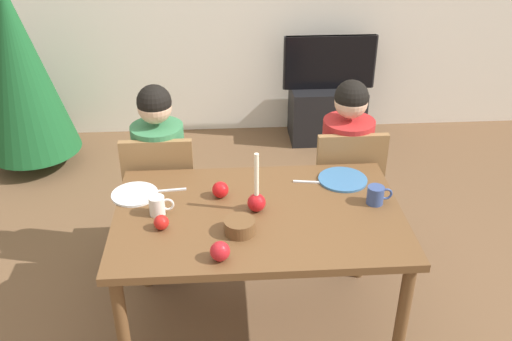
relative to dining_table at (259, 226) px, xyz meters
The scene contains 20 objects.
ground_plane 0.67m from the dining_table, ahead, with size 7.68×7.68×0.00m, color brown.
dining_table is the anchor object (origin of this frame).
chair_left 0.82m from the dining_table, 131.25° to the left, with size 0.40×0.40×0.90m.
chair_right 0.85m from the dining_table, 46.98° to the left, with size 0.40×0.40×0.90m.
person_left_child 0.84m from the dining_table, 129.78° to the left, with size 0.30×0.30×1.17m.
person_right_child 0.86m from the dining_table, 48.46° to the left, with size 0.30×0.30×1.17m.
tv_stand 2.46m from the dining_table, 71.57° to the left, with size 0.64×0.40×0.48m, color black.
tv 2.43m from the dining_table, 71.58° to the left, with size 0.79×0.05×0.46m.
christmas_tree 2.60m from the dining_table, 130.84° to the left, with size 0.74×0.74×1.58m.
candle_centerpiece 0.15m from the dining_table, 118.73° to the left, with size 0.09×0.09×0.31m.
plate_left 0.66m from the dining_table, 162.31° to the left, with size 0.24×0.24×0.01m, color silver.
plate_right 0.55m from the dining_table, 30.37° to the left, with size 0.26×0.26×0.01m, color teal.
mug_left 0.50m from the dining_table, behind, with size 0.12×0.08×0.10m.
mug_right 0.60m from the dining_table, ahead, with size 0.13×0.08×0.09m.
fork_left 0.51m from the dining_table, 153.13° to the left, with size 0.18×0.01×0.01m, color silver.
fork_right 0.40m from the dining_table, 42.05° to the left, with size 0.18×0.01×0.01m, color silver.
bowl_walnuts 0.22m from the dining_table, 121.85° to the right, with size 0.14×0.14×0.07m, color brown.
apple_near_candle 0.27m from the dining_table, 139.94° to the left, with size 0.08×0.08×0.08m, color red.
apple_by_left_plate 0.42m from the dining_table, 118.42° to the right, with size 0.09×0.09×0.09m, color red.
apple_by_right_mug 0.49m from the dining_table, 166.87° to the right, with size 0.07×0.07×0.07m, color red.
Camera 1 is at (-0.16, -2.28, 2.28)m, focal length 39.74 mm.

